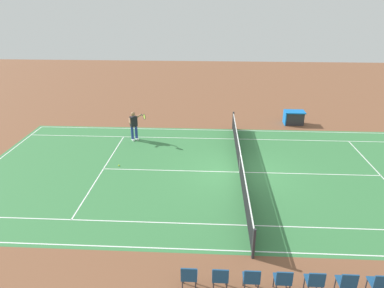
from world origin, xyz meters
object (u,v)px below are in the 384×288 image
(tennis_player_near, at_px, (134,124))
(spectator_chair_1, at_px, (379,283))
(spectator_chair_5, at_px, (251,278))
(equipment_cart_tarped, at_px, (294,117))
(tennis_net, at_px, (240,163))
(spectator_chair_6, at_px, (220,277))
(spectator_chair_2, at_px, (347,282))
(spectator_chair_3, at_px, (315,281))
(spectator_chair_7, at_px, (189,276))
(tennis_ball, at_px, (119,165))
(spectator_chair_4, at_px, (283,280))

(tennis_player_near, height_order, spectator_chair_1, tennis_player_near)
(spectator_chair_5, bearing_deg, equipment_cart_tarped, -106.18)
(tennis_net, xyz_separation_m, equipment_cart_tarped, (-3.88, -6.88, -0.05))
(equipment_cart_tarped, bearing_deg, spectator_chair_1, 87.06)
(tennis_player_near, xyz_separation_m, spectator_chair_1, (-8.79, 10.91, -0.41))
(spectator_chair_6, relative_size, equipment_cart_tarped, 0.70)
(tennis_net, distance_m, spectator_chair_2, 7.58)
(tennis_player_near, distance_m, spectator_chair_5, 12.19)
(spectator_chair_1, bearing_deg, spectator_chair_3, 0.00)
(tennis_net, xyz_separation_m, spectator_chair_7, (1.90, 7.22, 0.03))
(tennis_net, height_order, spectator_chair_7, tennis_net)
(tennis_net, relative_size, spectator_chair_5, 13.30)
(spectator_chair_2, relative_size, spectator_chair_7, 1.00)
(spectator_chair_1, relative_size, spectator_chair_7, 1.00)
(tennis_net, xyz_separation_m, spectator_chair_1, (-3.15, 7.22, 0.03))
(spectator_chair_7, relative_size, equipment_cart_tarped, 0.70)
(tennis_ball, relative_size, spectator_chair_3, 0.08)
(spectator_chair_5, height_order, spectator_chair_7, same)
(tennis_net, bearing_deg, spectator_chair_1, 113.59)
(spectator_chair_7, bearing_deg, spectator_chair_2, 180.00)
(spectator_chair_1, bearing_deg, tennis_player_near, -51.13)
(tennis_player_near, xyz_separation_m, spectator_chair_2, (-7.95, 10.91, -0.41))
(spectator_chair_2, height_order, spectator_chair_6, same)
(spectator_chair_5, relative_size, spectator_chair_7, 1.00)
(tennis_net, relative_size, spectator_chair_1, 13.30)
(tennis_player_near, bearing_deg, spectator_chair_3, 123.09)
(spectator_chair_7, bearing_deg, equipment_cart_tarped, -112.27)
(spectator_chair_4, height_order, spectator_chair_7, same)
(tennis_ball, relative_size, spectator_chair_4, 0.08)
(tennis_ball, distance_m, spectator_chair_2, 11.04)
(spectator_chair_2, distance_m, spectator_chair_5, 2.52)
(tennis_ball, bearing_deg, spectator_chair_3, 133.65)
(spectator_chair_2, relative_size, spectator_chair_4, 1.00)
(tennis_player_near, relative_size, spectator_chair_3, 1.93)
(spectator_chair_6, bearing_deg, spectator_chair_1, 180.00)
(spectator_chair_7, bearing_deg, spectator_chair_1, 180.00)
(equipment_cart_tarped, bearing_deg, spectator_chair_4, 77.02)
(tennis_player_near, distance_m, spectator_chair_2, 13.50)
(spectator_chair_1, distance_m, spectator_chair_2, 0.84)
(spectator_chair_5, bearing_deg, spectator_chair_4, 180.00)
(spectator_chair_6, bearing_deg, tennis_ball, -58.22)
(tennis_ball, bearing_deg, spectator_chair_4, 130.12)
(tennis_player_near, bearing_deg, tennis_net, 146.83)
(spectator_chair_5, xyz_separation_m, equipment_cart_tarped, (-4.09, -14.10, -0.08))
(spectator_chair_1, distance_m, spectator_chair_7, 5.05)
(tennis_ball, bearing_deg, spectator_chair_2, 136.82)
(spectator_chair_7, height_order, equipment_cart_tarped, spectator_chair_7)
(tennis_player_near, xyz_separation_m, spectator_chair_3, (-7.11, 10.91, -0.41))
(spectator_chair_5, relative_size, spectator_chair_6, 1.00)
(tennis_net, distance_m, spectator_chair_3, 7.37)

